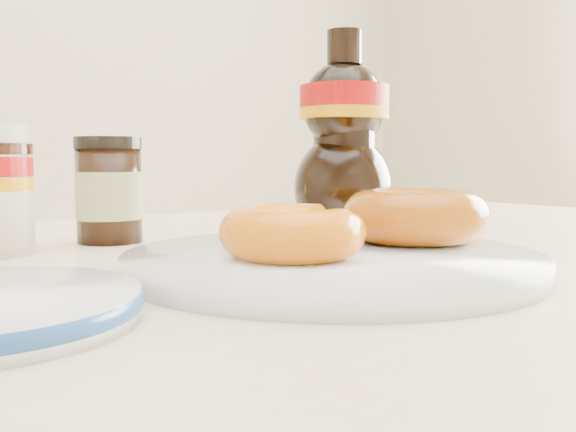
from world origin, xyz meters
TOP-DOWN VIEW (x-y plane):
  - dining_table at (0.00, 0.10)m, footprint 1.40×0.90m
  - plate at (-0.00, 0.05)m, footprint 0.28×0.28m
  - donut_bitten at (-0.04, 0.05)m, footprint 0.12×0.12m
  - donut_whole at (0.08, 0.06)m, footprint 0.13×0.13m
  - syrup_bottle at (0.13, 0.20)m, footprint 0.12×0.11m
  - dark_jar at (-0.07, 0.30)m, footprint 0.06×0.06m

SIDE VIEW (x-z plane):
  - dining_table at x=0.00m, z-range 0.29..1.04m
  - plate at x=0.00m, z-range 0.75..0.76m
  - donut_bitten at x=-0.04m, z-range 0.76..0.80m
  - donut_whole at x=0.08m, z-range 0.76..0.80m
  - dark_jar at x=-0.07m, z-range 0.75..0.85m
  - syrup_bottle at x=0.13m, z-range 0.75..0.95m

